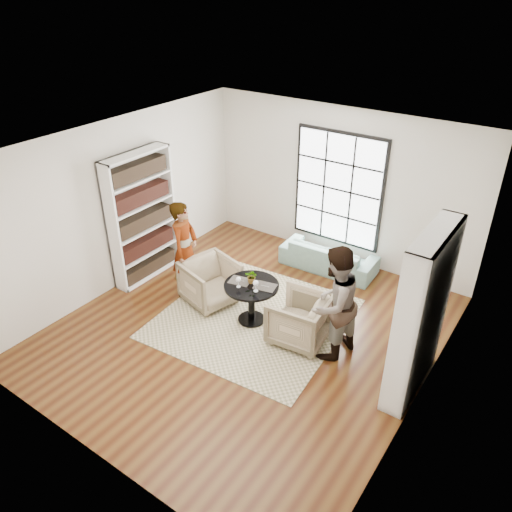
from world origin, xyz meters
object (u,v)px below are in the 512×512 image
Objects in this scene: person_left at (185,249)px; sofa at (329,256)px; pedestal_table at (251,295)px; armchair_right at (299,319)px; wine_glass_left at (238,280)px; armchair_left at (211,282)px; flower_centerpiece at (252,277)px; person_right at (334,304)px; wine_glass_right at (256,283)px.

sofa is at bearing -53.88° from person_left.
armchair_right reaches higher than pedestal_table.
person_left reaches higher than wine_glass_left.
pedestal_table is at bearing 52.12° from wine_glass_left.
armchair_left is at bearing -105.67° from person_left.
armchair_right is at bearing 1.88° from pedestal_table.
flower_centerpiece is at bearing 65.71° from wine_glass_left.
armchair_left is 1.79m from armchair_right.
flower_centerpiece is at bearing -74.31° from armchair_left.
wine_glass_left is (-1.56, -0.20, -0.06)m from person_right.
armchair_left is at bearing -179.83° from flower_centerpiece.
pedestal_table is 1.50m from person_left.
person_left reaches higher than armchair_left.
wine_glass_right is at bearing -72.28° from person_right.
flower_centerpiece reaches higher than pedestal_table.
flower_centerpiece is at bearing 117.72° from pedestal_table.
wine_glass_right is at bearing -34.43° from pedestal_table.
wine_glass_right is (-1.27, -0.14, -0.05)m from person_right.
person_left is (-0.55, 0.00, 0.48)m from armchair_left.
person_right is 1.28m from wine_glass_right.
wine_glass_right is (1.62, -0.17, -0.02)m from person_left.
armchair_right is 2.39m from person_left.
sofa is (0.26, 2.22, -0.25)m from pedestal_table.
person_left is at bearing 49.40° from sofa.
armchair_left is at bearing -79.21° from person_right.
wine_glass_right is 0.89× the size of flower_centerpiece.
person_right is 8.06× the size of flower_centerpiece.
person_left is at bearing -96.66° from armchair_right.
wine_glass_right is at bearing -41.09° from flower_centerpiece.
wine_glass_right is at bearing -111.52° from person_left.
armchair_left is 4.73× the size of wine_glass_left.
person_right reaches higher than person_left.
person_left is 0.97× the size of person_right.
pedestal_table is 0.39m from wine_glass_right.
sofa is 9.25× the size of wine_glass_right.
wine_glass_right is (0.29, 0.06, 0.01)m from wine_glass_left.
person_left is at bearing 105.52° from armchair_left.
armchair_left is 0.48× the size of person_right.
sofa is 2.49m from wine_glass_left.
person_left is at bearing 174.15° from wine_glass_right.
pedestal_table is at bearing -107.78° from person_left.
flower_centerpiece reaches higher than armchair_right.
armchair_left is 0.49× the size of person_left.
armchair_left reaches higher than pedestal_table.
pedestal_table is at bearing 145.57° from wine_glass_right.
pedestal_table reaches higher than sofa.
flower_centerpiece is at bearing -97.76° from armchair_right.
wine_glass_right is (-0.09, -2.34, 0.58)m from sofa.
wine_glass_left is (0.77, -0.22, 0.45)m from armchair_left.
wine_glass_left is 0.92× the size of wine_glass_right.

